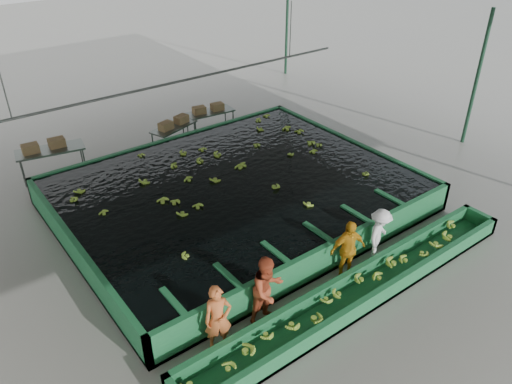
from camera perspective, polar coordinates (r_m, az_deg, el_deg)
ground at (r=14.43m, az=1.20°, el=-4.22°), size 80.00×80.00×0.00m
shed_roof at (r=12.24m, az=1.46°, el=15.24°), size 20.00×22.00×0.04m
shed_posts at (r=13.15m, az=1.32°, el=4.71°), size 20.00×22.00×5.00m
flotation_tank at (r=15.20m, az=-2.28°, el=-0.22°), size 10.00×8.00×0.90m
tank_water at (r=14.99m, az=-2.31°, el=1.08°), size 9.70×7.70×0.00m
sorting_trough at (r=12.28m, az=11.84°, el=-10.93°), size 10.00×1.00×0.50m
cableway_rail at (r=16.86m, az=-9.49°, el=12.21°), size 0.08×0.08×14.00m
rail_hanger_left at (r=15.04m, az=-27.00°, el=10.98°), size 0.04×0.04×2.00m
rail_hanger_right at (r=19.32m, az=3.97°, el=18.03°), size 0.04×0.04×2.00m
worker_a at (r=10.62m, az=-4.37°, el=-14.22°), size 0.68×0.56×1.61m
worker_b at (r=11.12m, az=1.33°, el=-11.17°), size 0.87×0.70×1.73m
worker_c at (r=12.51m, az=10.43°, el=-6.49°), size 1.03×0.64×1.63m
worker_d at (r=13.30m, az=13.90°, el=-4.78°), size 1.11×0.90×1.50m
packing_table_left at (r=18.24m, az=-22.20°, el=3.17°), size 2.30×1.27×0.99m
packing_table_mid at (r=19.19m, az=-9.27°, el=6.29°), size 2.00×1.29×0.85m
packing_table_right at (r=20.29m, az=-5.24°, el=8.03°), size 1.98×0.95×0.87m
box_stack_left at (r=18.07m, az=-23.01°, el=4.49°), size 1.39×0.48×0.29m
box_stack_mid at (r=19.02m, az=-9.34°, el=7.46°), size 1.36×0.71×0.28m
box_stack_right at (r=20.10m, az=-5.46°, el=9.13°), size 1.31×0.53×0.27m
floating_bananas at (r=15.57m, az=-4.00°, el=2.25°), size 8.27×5.64×0.11m
trough_bananas at (r=12.19m, az=11.92°, el=-10.41°), size 9.34×0.62×0.12m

